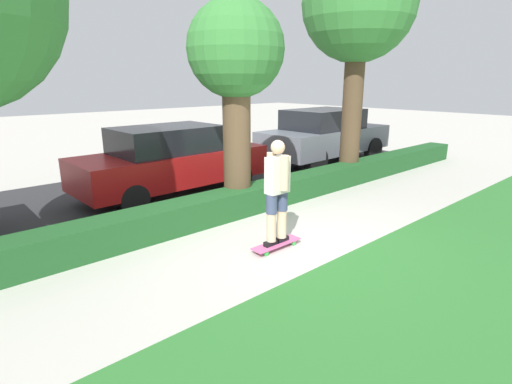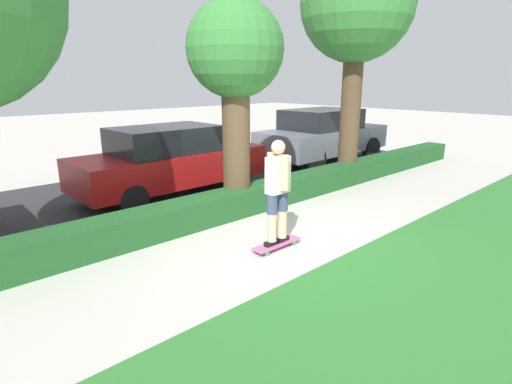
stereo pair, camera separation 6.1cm
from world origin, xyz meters
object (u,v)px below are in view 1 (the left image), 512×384
(skater_person, at_px, (277,190))
(tree_mid, at_px, (236,60))
(skateboard, at_px, (276,244))
(parked_car_rear, at_px, (325,135))
(tree_far, at_px, (359,8))
(parked_car_middle, at_px, (171,160))

(skater_person, distance_m, tree_mid, 2.86)
(skateboard, bearing_deg, parked_car_rear, 32.70)
(parked_car_rear, bearing_deg, tree_mid, -161.50)
(parked_car_rear, bearing_deg, tree_far, -127.32)
(parked_car_middle, bearing_deg, tree_mid, -80.82)
(skater_person, distance_m, parked_car_rear, 7.12)
(parked_car_middle, distance_m, parked_car_rear, 5.55)
(skateboard, height_order, tree_mid, tree_mid)
(tree_mid, distance_m, tree_far, 4.06)
(skateboard, height_order, parked_car_middle, parked_car_middle)
(skateboard, xyz_separation_m, tree_mid, (0.79, 1.92, 2.86))
(skater_person, relative_size, tree_far, 0.29)
(parked_car_middle, bearing_deg, skateboard, -97.44)
(tree_mid, height_order, parked_car_rear, tree_mid)
(tree_mid, relative_size, tree_far, 0.71)
(tree_far, bearing_deg, parked_car_rear, 54.48)
(skater_person, bearing_deg, tree_far, 22.78)
(skater_person, xyz_separation_m, tree_mid, (0.79, 1.92, 1.97))
(tree_mid, distance_m, parked_car_middle, 2.91)
(tree_far, bearing_deg, tree_mid, -179.64)
(skateboard, bearing_deg, skater_person, 0.00)
(tree_far, height_order, parked_car_rear, tree_far)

